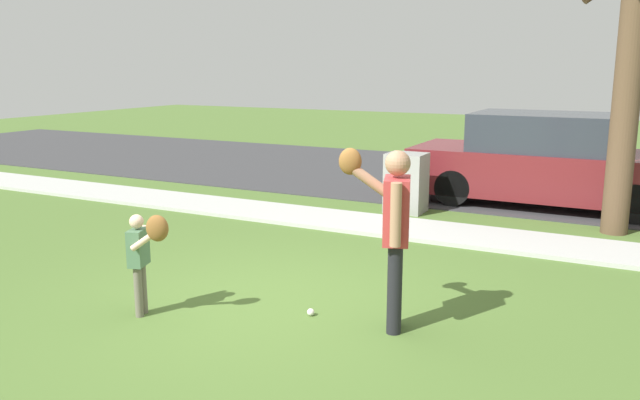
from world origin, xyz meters
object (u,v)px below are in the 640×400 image
(utility_cabinet, at_px, (406,183))
(street_tree_near, at_px, (632,45))
(parked_suv_maroon, at_px, (548,162))
(person_adult, at_px, (392,221))
(baseball, at_px, (311,312))
(person_child, at_px, (144,250))

(utility_cabinet, xyz_separation_m, street_tree_near, (3.28, 0.07, 2.24))
(street_tree_near, xyz_separation_m, parked_suv_maroon, (-1.23, 1.58, -1.96))
(utility_cabinet, distance_m, street_tree_near, 3.97)
(person_adult, xyz_separation_m, utility_cabinet, (-1.58, 4.84, -0.55))
(baseball, xyz_separation_m, parked_suv_maroon, (1.29, 6.55, 0.75))
(person_adult, relative_size, street_tree_near, 0.33)
(baseball, height_order, street_tree_near, street_tree_near)
(parked_suv_maroon, bearing_deg, baseball, -101.16)
(baseball, bearing_deg, person_child, -152.17)
(street_tree_near, bearing_deg, person_child, -124.70)
(person_adult, xyz_separation_m, street_tree_near, (1.70, 4.91, 1.69))
(street_tree_near, relative_size, parked_suv_maroon, 1.10)
(parked_suv_maroon, bearing_deg, person_adult, -94.15)
(person_child, xyz_separation_m, parked_suv_maroon, (2.74, 7.32, 0.09))
(person_child, relative_size, parked_suv_maroon, 0.23)
(person_adult, bearing_deg, person_child, 1.28)
(street_tree_near, distance_m, parked_suv_maroon, 2.80)
(baseball, distance_m, street_tree_near, 6.20)
(utility_cabinet, height_order, parked_suv_maroon, parked_suv_maroon)
(person_child, height_order, utility_cabinet, person_child)
(parked_suv_maroon, bearing_deg, person_child, -110.56)
(person_adult, relative_size, person_child, 1.59)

